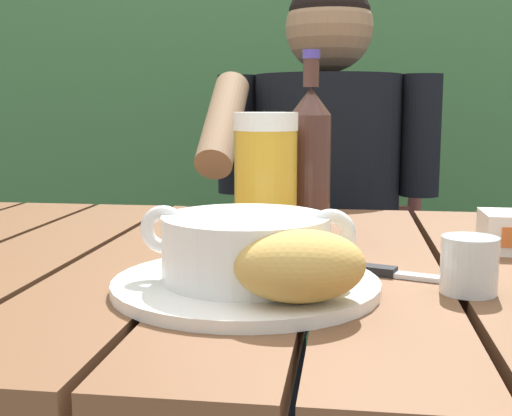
{
  "coord_description": "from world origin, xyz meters",
  "views": [
    {
      "loc": [
        0.11,
        -0.81,
        0.91
      ],
      "look_at": [
        0.0,
        -0.05,
        0.8
      ],
      "focal_mm": 47.13,
      "sensor_mm": 36.0,
      "label": 1
    }
  ],
  "objects_px": {
    "chair_near_diner": "(327,281)",
    "bread_roll": "(300,266)",
    "soup_bowl": "(246,246)",
    "serving_plate": "(246,285)",
    "beer_glass": "(263,180)",
    "beer_bottle": "(310,161)",
    "person_eating": "(324,204)",
    "table_knife": "(393,273)",
    "water_glass_small": "(469,265)"
  },
  "relations": [
    {
      "from": "chair_near_diner",
      "to": "serving_plate",
      "type": "bearing_deg",
      "value": -93.02
    },
    {
      "from": "person_eating",
      "to": "table_knife",
      "type": "distance_m",
      "value": 0.73
    },
    {
      "from": "person_eating",
      "to": "beer_glass",
      "type": "relative_size",
      "value": 6.67
    },
    {
      "from": "serving_plate",
      "to": "soup_bowl",
      "type": "relative_size",
      "value": 1.24
    },
    {
      "from": "person_eating",
      "to": "table_knife",
      "type": "height_order",
      "value": "person_eating"
    },
    {
      "from": "bread_roll",
      "to": "beer_glass",
      "type": "bearing_deg",
      "value": 103.87
    },
    {
      "from": "serving_plate",
      "to": "beer_bottle",
      "type": "height_order",
      "value": "beer_bottle"
    },
    {
      "from": "serving_plate",
      "to": "beer_bottle",
      "type": "relative_size",
      "value": 1.04
    },
    {
      "from": "person_eating",
      "to": "serving_plate",
      "type": "bearing_deg",
      "value": -93.57
    },
    {
      "from": "table_knife",
      "to": "person_eating",
      "type": "bearing_deg",
      "value": 98.05
    },
    {
      "from": "table_knife",
      "to": "chair_near_diner",
      "type": "bearing_deg",
      "value": 96.12
    },
    {
      "from": "chair_near_diner",
      "to": "soup_bowl",
      "type": "distance_m",
      "value": 1.05
    },
    {
      "from": "chair_near_diner",
      "to": "water_glass_small",
      "type": "xyz_separation_m",
      "value": [
        0.17,
        -0.98,
        0.28
      ]
    },
    {
      "from": "serving_plate",
      "to": "beer_bottle",
      "type": "xyz_separation_m",
      "value": [
        0.05,
        0.28,
        0.1
      ]
    },
    {
      "from": "soup_bowl",
      "to": "water_glass_small",
      "type": "height_order",
      "value": "soup_bowl"
    },
    {
      "from": "soup_bowl",
      "to": "beer_bottle",
      "type": "distance_m",
      "value": 0.29
    },
    {
      "from": "bread_roll",
      "to": "beer_bottle",
      "type": "bearing_deg",
      "value": 92.03
    },
    {
      "from": "soup_bowl",
      "to": "table_knife",
      "type": "height_order",
      "value": "soup_bowl"
    },
    {
      "from": "chair_near_diner",
      "to": "soup_bowl",
      "type": "xyz_separation_m",
      "value": [
        -0.05,
        -1.0,
        0.3
      ]
    },
    {
      "from": "person_eating",
      "to": "serving_plate",
      "type": "height_order",
      "value": "person_eating"
    },
    {
      "from": "person_eating",
      "to": "serving_plate",
      "type": "xyz_separation_m",
      "value": [
        -0.05,
        -0.8,
        0.03
      ]
    },
    {
      "from": "chair_near_diner",
      "to": "table_knife",
      "type": "relative_size",
      "value": 5.9
    },
    {
      "from": "person_eating",
      "to": "bread_roll",
      "type": "distance_m",
      "value": 0.87
    },
    {
      "from": "chair_near_diner",
      "to": "person_eating",
      "type": "height_order",
      "value": "person_eating"
    },
    {
      "from": "serving_plate",
      "to": "soup_bowl",
      "type": "distance_m",
      "value": 0.04
    },
    {
      "from": "person_eating",
      "to": "bread_roll",
      "type": "xyz_separation_m",
      "value": [
        0.01,
        -0.87,
        0.07
      ]
    },
    {
      "from": "beer_bottle",
      "to": "person_eating",
      "type": "bearing_deg",
      "value": 89.77
    },
    {
      "from": "bread_roll",
      "to": "table_knife",
      "type": "xyz_separation_m",
      "value": [
        0.09,
        0.15,
        -0.04
      ]
    },
    {
      "from": "soup_bowl",
      "to": "beer_bottle",
      "type": "height_order",
      "value": "beer_bottle"
    },
    {
      "from": "chair_near_diner",
      "to": "water_glass_small",
      "type": "distance_m",
      "value": 1.03
    },
    {
      "from": "serving_plate",
      "to": "table_knife",
      "type": "xyz_separation_m",
      "value": [
        0.15,
        0.08,
        -0.0
      ]
    },
    {
      "from": "beer_bottle",
      "to": "table_knife",
      "type": "distance_m",
      "value": 0.25
    },
    {
      "from": "bread_roll",
      "to": "table_knife",
      "type": "height_order",
      "value": "bread_roll"
    },
    {
      "from": "bread_roll",
      "to": "beer_bottle",
      "type": "xyz_separation_m",
      "value": [
        -0.01,
        0.35,
        0.07
      ]
    },
    {
      "from": "serving_plate",
      "to": "soup_bowl",
      "type": "height_order",
      "value": "soup_bowl"
    },
    {
      "from": "water_glass_small",
      "to": "serving_plate",
      "type": "bearing_deg",
      "value": -174.5
    },
    {
      "from": "bread_roll",
      "to": "beer_glass",
      "type": "xyz_separation_m",
      "value": [
        -0.07,
        0.29,
        0.04
      ]
    },
    {
      "from": "beer_bottle",
      "to": "water_glass_small",
      "type": "relative_size",
      "value": 4.54
    },
    {
      "from": "person_eating",
      "to": "beer_bottle",
      "type": "relative_size",
      "value": 4.54
    },
    {
      "from": "chair_near_diner",
      "to": "person_eating",
      "type": "xyz_separation_m",
      "value": [
        -0.0,
        -0.2,
        0.23
      ]
    },
    {
      "from": "serving_plate",
      "to": "person_eating",
      "type": "bearing_deg",
      "value": 86.43
    },
    {
      "from": "beer_glass",
      "to": "table_knife",
      "type": "relative_size",
      "value": 1.09
    },
    {
      "from": "bread_roll",
      "to": "beer_bottle",
      "type": "relative_size",
      "value": 0.54
    },
    {
      "from": "chair_near_diner",
      "to": "bread_roll",
      "type": "height_order",
      "value": "chair_near_diner"
    },
    {
      "from": "person_eating",
      "to": "beer_bottle",
      "type": "bearing_deg",
      "value": -90.23
    },
    {
      "from": "bread_roll",
      "to": "chair_near_diner",
      "type": "bearing_deg",
      "value": 90.39
    },
    {
      "from": "serving_plate",
      "to": "bread_roll",
      "type": "height_order",
      "value": "bread_roll"
    },
    {
      "from": "chair_near_diner",
      "to": "bread_roll",
      "type": "xyz_separation_m",
      "value": [
        0.01,
        -1.07,
        0.3
      ]
    },
    {
      "from": "serving_plate",
      "to": "beer_glass",
      "type": "relative_size",
      "value": 1.53
    },
    {
      "from": "soup_bowl",
      "to": "bread_roll",
      "type": "bearing_deg",
      "value": -49.4
    }
  ]
}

